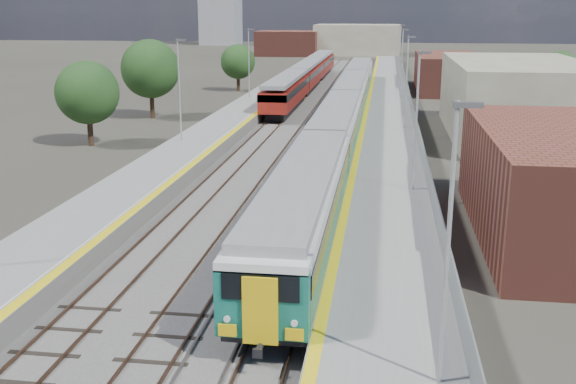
# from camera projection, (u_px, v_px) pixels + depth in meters

# --- Properties ---
(ground) EXTENTS (320.00, 320.00, 0.00)m
(ground) POSITION_uv_depth(u_px,v_px,m) (333.00, 123.00, 64.95)
(ground) COLOR #47443A
(ground) RESTS_ON ground
(ballast_bed) EXTENTS (10.50, 155.00, 0.06)m
(ballast_bed) POSITION_uv_depth(u_px,v_px,m) (312.00, 118.00, 67.64)
(ballast_bed) COLOR #565451
(ballast_bed) RESTS_ON ground
(tracks) EXTENTS (8.96, 160.00, 0.17)m
(tracks) POSITION_uv_depth(u_px,v_px,m) (320.00, 115.00, 69.14)
(tracks) COLOR #4C3323
(tracks) RESTS_ON ground
(platform_right) EXTENTS (4.70, 155.00, 8.52)m
(platform_right) POSITION_uv_depth(u_px,v_px,m) (388.00, 114.00, 66.46)
(platform_right) COLOR slate
(platform_right) RESTS_ON ground
(platform_left) EXTENTS (4.30, 155.00, 8.52)m
(platform_left) POSITION_uv_depth(u_px,v_px,m) (246.00, 111.00, 68.43)
(platform_left) COLOR slate
(platform_left) RESTS_ON ground
(buildings) EXTENTS (72.00, 185.50, 40.00)m
(buildings) POSITION_uv_depth(u_px,v_px,m) (283.00, 8.00, 149.22)
(buildings) COLOR brown
(buildings) RESTS_ON ground
(green_train) EXTENTS (2.91, 80.95, 3.20)m
(green_train) POSITION_uv_depth(u_px,v_px,m) (345.00, 108.00, 58.36)
(green_train) COLOR black
(green_train) RESTS_ON ground
(red_train) EXTENTS (2.83, 57.33, 3.57)m
(red_train) POSITION_uv_depth(u_px,v_px,m) (307.00, 75.00, 89.98)
(red_train) COLOR black
(red_train) RESTS_ON ground
(tree_a) EXTENTS (4.97, 4.97, 6.74)m
(tree_a) POSITION_uv_depth(u_px,v_px,m) (87.00, 93.00, 52.88)
(tree_a) COLOR #382619
(tree_a) RESTS_ON ground
(tree_b) EXTENTS (5.74, 5.74, 7.78)m
(tree_b) POSITION_uv_depth(u_px,v_px,m) (150.00, 69.00, 66.14)
(tree_b) COLOR #382619
(tree_b) RESTS_ON ground
(tree_c) EXTENTS (4.53, 4.53, 6.14)m
(tree_c) POSITION_uv_depth(u_px,v_px,m) (238.00, 62.00, 88.57)
(tree_c) COLOR #382619
(tree_c) RESTS_ON ground
(tree_d) EXTENTS (4.39, 4.39, 5.95)m
(tree_d) POSITION_uv_depth(u_px,v_px,m) (560.00, 70.00, 77.82)
(tree_d) COLOR #382619
(tree_d) RESTS_ON ground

